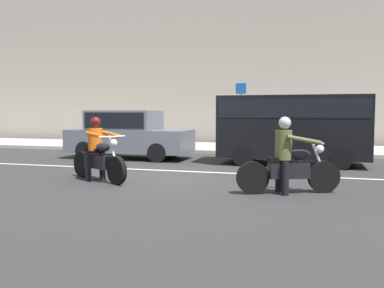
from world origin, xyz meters
name	(u,v)px	position (x,y,z in m)	size (l,w,h in m)	color
ground_plane	(168,176)	(0.00, 0.00, 0.00)	(80.00, 80.00, 0.00)	#2D2D2D
sidewalk_slab	(229,148)	(0.00, 8.00, 0.07)	(40.00, 4.40, 0.14)	#A8A399
building_facade	(242,50)	(0.00, 11.40, 4.84)	(40.00, 1.40, 9.68)	#A89E8E
lane_marking_stripe	(177,171)	(-0.04, 0.90, 0.00)	(18.00, 0.14, 0.01)	silver
motorcycle_with_rider_orange_stripe	(98,155)	(-1.35, -1.21, 0.64)	(2.00, 1.22, 1.55)	black
motorcycle_with_rider_olive	(288,162)	(3.17, -1.52, 0.64)	(2.05, 1.02, 1.57)	black
parked_van_black	(293,125)	(3.00, 3.36, 1.26)	(4.55, 1.96, 2.18)	black
parked_sedan_slate_gray	(128,134)	(-2.77, 3.47, 0.88)	(4.38, 1.82, 1.72)	slate
street_sign_post	(241,109)	(0.66, 7.26, 1.80)	(0.44, 0.08, 2.76)	gray
pedestrian_bystander	(272,124)	(1.95, 7.36, 1.17)	(0.34, 0.34, 1.76)	black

